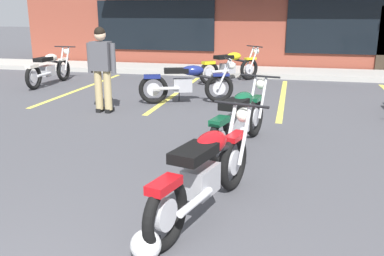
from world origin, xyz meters
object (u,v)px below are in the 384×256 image
Objects in this scene: motorcycle_red_sportbike at (49,68)px; helmet_on_pavement at (146,245)px; motorcycle_foreground_classic at (206,171)px; person_in_shorts_foreground at (102,65)px; motorcycle_cream_vintage at (240,118)px; motorcycle_blue_standard at (230,66)px; motorcycle_green_cafe_racer at (187,82)px.

helmet_on_pavement is (5.34, -7.35, -0.33)m from motorcycle_red_sportbike.
motorcycle_foreground_classic is 4.78m from person_in_shorts_foreground.
motorcycle_foreground_classic is 0.99× the size of motorcycle_cream_vintage.
motorcycle_red_sportbike is at bearing 136.71° from person_in_shorts_foreground.
motorcycle_green_cafe_racer is (-0.51, -2.99, 0.00)m from motorcycle_blue_standard.
motorcycle_blue_standard is 4.66m from person_in_shorts_foreground.
person_in_shorts_foreground is (-1.92, -4.21, 0.49)m from motorcycle_blue_standard.
motorcycle_foreground_classic and motorcycle_green_cafe_racer have the same top height.
motorcycle_blue_standard is 6.52× the size of helmet_on_pavement.
person_in_shorts_foreground is (-2.92, 1.65, 0.49)m from motorcycle_cream_vintage.
person_in_shorts_foreground is at bearing 118.31° from helmet_on_pavement.
person_in_shorts_foreground reaches higher than motorcycle_foreground_classic.
motorcycle_blue_standard is 1.01× the size of person_in_shorts_foreground.
helmet_on_pavement is at bearing -61.69° from person_in_shorts_foreground.
motorcycle_foreground_classic is 2.16m from motorcycle_cream_vintage.
person_in_shorts_foreground reaches higher than helmet_on_pavement.
person_in_shorts_foreground is 6.44× the size of helmet_on_pavement.
motorcycle_red_sportbike is 8.10× the size of helmet_on_pavement.
motorcycle_blue_standard is 0.82× the size of motorcycle_cream_vintage.
motorcycle_red_sportbike reaches higher than helmet_on_pavement.
motorcycle_red_sportbike is at bearing 161.51° from motorcycle_green_cafe_racer.
motorcycle_foreground_classic is at bearing -74.06° from motorcycle_green_cafe_racer.
motorcycle_green_cafe_racer is 3.25m from motorcycle_cream_vintage.
motorcycle_blue_standard and motorcycle_green_cafe_racer have the same top height.
motorcycle_cream_vintage is at bearing 88.19° from motorcycle_foreground_classic.
motorcycle_blue_standard is 5.95m from motorcycle_cream_vintage.
motorcycle_green_cafe_racer is at bearing 40.80° from person_in_shorts_foreground.
motorcycle_cream_vintage is (5.72, -4.28, 0.00)m from motorcycle_red_sportbike.
motorcycle_foreground_classic and motorcycle_cream_vintage have the same top height.
motorcycle_green_cafe_racer is at bearing -18.49° from motorcycle_red_sportbike.
helmet_on_pavement is (2.54, -4.72, -0.82)m from person_in_shorts_foreground.
motorcycle_cream_vintage reaches higher than helmet_on_pavement.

